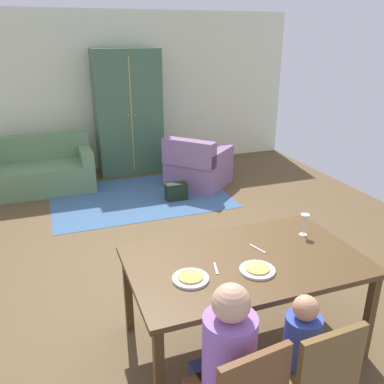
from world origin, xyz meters
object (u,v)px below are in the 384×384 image
plate_near_child (257,270)px  person_child (296,361)px  dining_chair_child (314,374)px  dining_table (245,267)px  armoire (128,113)px  person_man (225,371)px  armchair (197,167)px  plate_near_man (191,279)px  handbag (176,191)px  couch (34,172)px  wine_glass (305,220)px

plate_near_child → person_child: (-0.00, -0.53, -0.34)m
person_child → dining_chair_child: bearing=-88.4°
person_child → dining_table: bearing=89.9°
armoire → dining_chair_child: bearing=-91.1°
person_man → armchair: person_man is taller
armoire → plate_near_man: bearing=-97.0°
armchair → person_man: bearing=-108.8°
dining_table → armchair: (0.95, 3.51, -0.37)m
dining_table → person_man: person_man is taller
plate_near_man → armchair: (1.43, 3.63, -0.45)m
person_man → dining_table: bearing=55.9°
plate_near_man → plate_near_child: 0.48m
armchair → armoire: (-0.85, 1.13, 0.73)m
dining_table → handbag: bearing=81.7°
person_child → armchair: size_ratio=0.77×
dining_table → plate_near_man: plate_near_man is taller
couch → armchair: same height
armchair → couch: bearing=164.3°
plate_near_man → dining_chair_child: dining_chair_child is taller
couch → plate_near_man: bearing=-76.4°
dining_table → person_child: person_child is taller
plate_near_man → handbag: size_ratio=0.78×
armchair → person_child: bearing=-102.8°
wine_glass → armchair: bearing=84.3°
plate_near_man → wine_glass: size_ratio=1.34×
wine_glass → couch: size_ratio=0.10×
wine_glass → armchair: wine_glass is taller
dining_chair_child → handbag: size_ratio=2.72×
dining_table → armchair: size_ratio=1.43×
dining_chair_child → armoire: (0.10, 5.52, 0.56)m
dining_table → handbag: size_ratio=5.40×
person_man → armoire: bearing=83.8°
armoire → handbag: 1.87m
couch → person_man: bearing=-78.0°
couch → armoire: size_ratio=0.85×
dining_chair_child → plate_near_child: bearing=90.3°
armchair → handbag: (-0.51, -0.46, -0.19)m
dining_chair_child → armchair: size_ratio=0.72×
plate_near_child → person_child: bearing=-90.1°
person_child → armoire: (0.11, 5.35, 0.62)m
plate_near_man → armchair: bearing=68.5°
dining_chair_child → dining_table: bearing=90.2°
person_man → armchair: bearing=71.2°
plate_near_man → dining_chair_child: 0.94m
armoire → couch: bearing=-164.9°
couch → handbag: 2.29m
dining_table → couch: size_ratio=0.97×
person_man → dining_chair_child: person_man is taller
person_man → wine_glass: bearing=38.9°
dining_table → dining_chair_child: bearing=-89.8°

